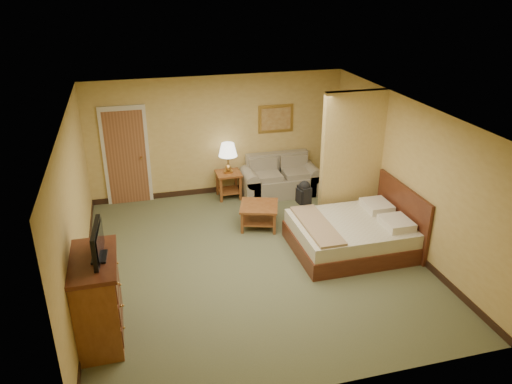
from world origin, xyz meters
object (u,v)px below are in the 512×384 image
object	(u,v)px
coffee_table	(259,211)
bed	(355,233)
dresser	(98,299)
loveseat	(280,181)

from	to	relation	value
coffee_table	bed	bearing A→B (deg)	-41.87
coffee_table	dresser	bearing A→B (deg)	-138.31
loveseat	dresser	xyz separation A→B (m)	(-3.76, -3.98, 0.34)
dresser	loveseat	bearing A→B (deg)	46.67
coffee_table	bed	size ratio (longest dim) A/B	0.44
coffee_table	loveseat	bearing A→B (deg)	58.35
loveseat	dresser	bearing A→B (deg)	-133.33
loveseat	dresser	size ratio (longest dim) A/B	1.39
dresser	bed	distance (m)	4.50
coffee_table	dresser	size ratio (longest dim) A/B	0.72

